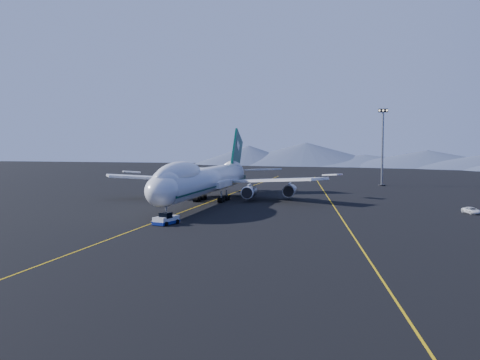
% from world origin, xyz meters
% --- Properties ---
extents(ground, '(500.00, 500.00, 0.00)m').
position_xyz_m(ground, '(0.00, 0.00, 0.00)').
color(ground, black).
rests_on(ground, ground).
extents(taxiway_line_main, '(0.25, 220.00, 0.01)m').
position_xyz_m(taxiway_line_main, '(0.00, 0.00, 0.01)').
color(taxiway_line_main, '#C99D0B').
rests_on(taxiway_line_main, ground).
extents(taxiway_line_side, '(28.08, 198.09, 0.01)m').
position_xyz_m(taxiway_line_side, '(30.00, 10.00, 0.01)').
color(taxiway_line_side, '#C99D0B').
rests_on(taxiway_line_side, ground).
extents(boeing_747, '(59.62, 72.43, 19.37)m').
position_xyz_m(boeing_747, '(0.00, 0.03, 5.81)').
color(boeing_747, silver).
rests_on(boeing_747, ground).
extents(pushback_tug, '(4.03, 5.74, 2.27)m').
position_xyz_m(pushback_tug, '(3.00, -34.13, 0.72)').
color(pushback_tug, silver).
rests_on(pushback_tug, ground).
extents(service_van, '(3.88, 5.41, 1.37)m').
position_xyz_m(service_van, '(60.39, -5.20, 0.68)').
color(service_van, white).
rests_on(service_van, ground).
extents(floodlight_mast, '(3.29, 2.47, 26.66)m').
position_xyz_m(floodlight_mast, '(43.65, 66.19, 13.51)').
color(floodlight_mast, black).
rests_on(floodlight_mast, ground).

